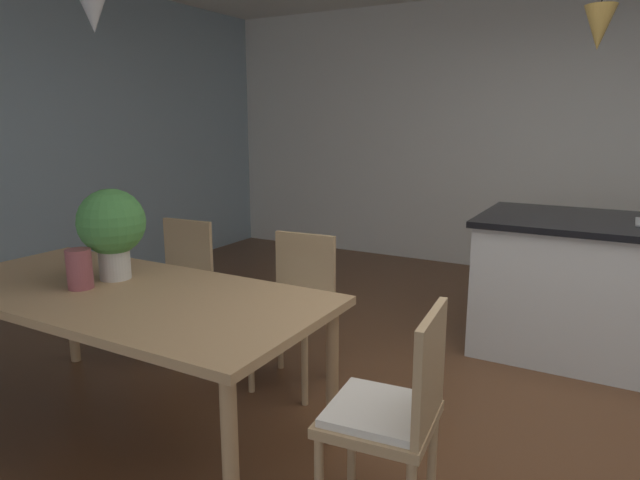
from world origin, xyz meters
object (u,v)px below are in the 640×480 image
at_px(kitchen_island, 639,292).
at_px(potted_plant_on_table, 112,226).
at_px(chair_kitchen_end, 393,411).
at_px(chair_far_right, 295,305).
at_px(dining_table, 123,302).
at_px(chair_far_left, 177,283).
at_px(vase_on_dining_table, 79,269).

bearing_deg(kitchen_island, potted_plant_on_table, -139.66).
distance_m(chair_kitchen_end, chair_far_right, 1.24).
distance_m(dining_table, chair_far_right, 0.96).
relative_size(chair_kitchen_end, potted_plant_on_table, 1.89).
height_order(dining_table, chair_kitchen_end, chair_kitchen_end).
relative_size(chair_kitchen_end, chair_far_right, 1.00).
xyz_separation_m(chair_far_right, kitchen_island, (1.73, 1.29, -0.01)).
xyz_separation_m(chair_far_right, chair_far_left, (-0.91, 0.00, 0.00)).
relative_size(dining_table, vase_on_dining_table, 10.58).
relative_size(dining_table, chair_kitchen_end, 2.33).
bearing_deg(kitchen_island, dining_table, -135.77).
bearing_deg(chair_far_right, chair_far_left, 180.00).
bearing_deg(dining_table, potted_plant_on_table, 146.48).
bearing_deg(vase_on_dining_table, potted_plant_on_table, 86.44).
bearing_deg(dining_table, chair_kitchen_end, 0.20).
relative_size(dining_table, kitchen_island, 1.03).
height_order(chair_far_right, chair_far_left, same).
height_order(dining_table, kitchen_island, kitchen_island).
xyz_separation_m(chair_kitchen_end, potted_plant_on_table, (-1.56, 0.11, 0.52)).
height_order(chair_far_left, potted_plant_on_table, potted_plant_on_table).
xyz_separation_m(chair_far_left, vase_on_dining_table, (0.27, -0.91, 0.35)).
height_order(chair_far_right, potted_plant_on_table, potted_plant_on_table).
relative_size(chair_kitchen_end, vase_on_dining_table, 4.54).
xyz_separation_m(dining_table, vase_on_dining_table, (-0.19, -0.08, 0.16)).
distance_m(dining_table, chair_kitchen_end, 1.40).
relative_size(dining_table, chair_far_right, 2.33).
bearing_deg(potted_plant_on_table, dining_table, -33.52).
bearing_deg(vase_on_dining_table, dining_table, 22.14).
height_order(chair_kitchen_end, vase_on_dining_table, vase_on_dining_table).
height_order(dining_table, potted_plant_on_table, potted_plant_on_table).
xyz_separation_m(dining_table, potted_plant_on_table, (-0.18, 0.12, 0.34)).
xyz_separation_m(chair_far_right, potted_plant_on_table, (-0.63, -0.71, 0.52)).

